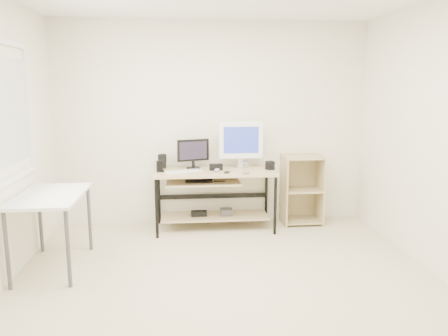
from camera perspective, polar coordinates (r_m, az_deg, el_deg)
name	(u,v)px	position (r m, az deg, el deg)	size (l,w,h in m)	color
room	(213,141)	(3.72, -1.50, 3.50)	(4.01, 4.01, 2.62)	beige
desk	(213,187)	(5.46, -1.48, -2.52)	(1.50, 0.65, 0.75)	tan
side_table	(50,202)	(4.57, -21.73, -4.19)	(0.60, 1.00, 0.75)	white
shelf_unit	(301,189)	(5.83, 10.03, -2.70)	(0.50, 0.40, 0.90)	tan
black_monitor	(193,152)	(5.51, -4.05, 2.10)	(0.40, 0.17, 0.38)	black
white_imac	(241,141)	(5.53, 2.22, 3.52)	(0.56, 0.18, 0.60)	silver
keyboard	(183,171)	(5.35, -5.32, -0.43)	(0.45, 0.12, 0.02)	white
mouse	(217,170)	(5.35, -0.92, -0.25)	(0.07, 0.11, 0.04)	#B8B8BD
center_speaker	(216,167)	(5.43, -1.05, 0.14)	(0.16, 0.07, 0.08)	black
speaker_left	(162,161)	(5.60, -8.07, 0.92)	(0.11, 0.11, 0.18)	black
speaker_right	(270,165)	(5.49, 6.03, 0.34)	(0.09, 0.09, 0.11)	black
audio_controller	(159,166)	(5.37, -8.45, 0.21)	(0.07, 0.04, 0.14)	black
volume_puck	(162,171)	(5.38, -8.14, -0.38)	(0.06, 0.06, 0.02)	black
smartphone	(227,172)	(5.28, 0.41, -0.56)	(0.06, 0.12, 0.01)	black
coaster	(246,174)	(5.21, 2.90, -0.74)	(0.09, 0.09, 0.01)	#916341
drinking_glass	(246,167)	(5.20, 2.91, 0.09)	(0.07, 0.07, 0.15)	white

